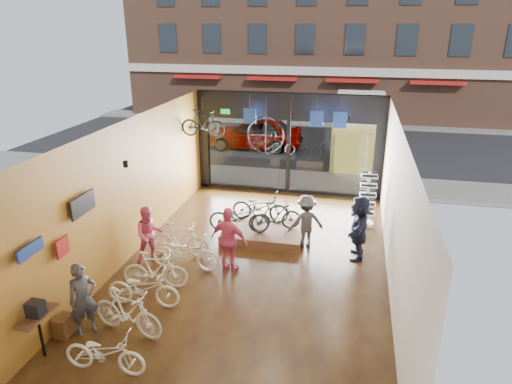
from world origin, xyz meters
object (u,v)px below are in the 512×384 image
(floor_bike_0, at_px, (105,353))
(display_platform, at_px, (264,232))
(display_bike_left, at_px, (239,217))
(display_bike_mid, at_px, (276,216))
(customer_3, at_px, (306,222))
(sunglasses_rack, at_px, (367,199))
(floor_bike_3, at_px, (155,270))
(box_truck, at_px, (359,131))
(display_bike_right, at_px, (260,207))
(floor_bike_1, at_px, (127,312))
(customer_1, at_px, (149,234))
(hung_bike, at_px, (203,123))
(customer_5, at_px, (359,227))
(customer_2, at_px, (229,240))
(floor_bike_2, at_px, (143,288))
(street_car, at_px, (255,133))
(floor_bike_5, at_px, (180,240))
(penny_farthing, at_px, (273,137))
(customer_0, at_px, (83,299))
(floor_bike_4, at_px, (185,253))

(floor_bike_0, distance_m, display_platform, 6.51)
(display_bike_left, bearing_deg, floor_bike_0, 165.23)
(display_bike_mid, relative_size, customer_3, 0.97)
(display_bike_left, height_order, customer_3, customer_3)
(sunglasses_rack, bearing_deg, display_bike_left, -149.82)
(floor_bike_3, xyz_separation_m, customer_3, (3.36, 2.99, 0.31))
(box_truck, xyz_separation_m, display_bike_mid, (-2.31, -9.21, -0.64))
(floor_bike_0, distance_m, display_bike_right, 6.96)
(floor_bike_1, distance_m, display_platform, 5.47)
(customer_1, bearing_deg, hung_bike, 56.26)
(display_bike_mid, bearing_deg, customer_5, -129.86)
(box_truck, height_order, customer_1, box_truck)
(box_truck, bearing_deg, customer_2, -105.61)
(floor_bike_2, bearing_deg, floor_bike_0, -177.36)
(customer_1, bearing_deg, box_truck, 32.01)
(street_car, distance_m, sunglasses_rack, 10.21)
(street_car, relative_size, display_bike_left, 2.70)
(floor_bike_5, height_order, display_bike_right, display_bike_right)
(customer_3, bearing_deg, display_bike_right, -50.89)
(floor_bike_1, height_order, display_platform, floor_bike_1)
(floor_bike_1, xyz_separation_m, floor_bike_5, (-0.17, 3.43, -0.01))
(customer_1, distance_m, hung_bike, 4.92)
(floor_bike_0, bearing_deg, floor_bike_1, 4.42)
(display_bike_mid, xyz_separation_m, display_bike_right, (-0.61, 0.60, 0.01))
(display_platform, relative_size, hung_bike, 1.52)
(box_truck, height_order, floor_bike_1, box_truck)
(customer_5, bearing_deg, customer_3, -100.37)
(customer_2, bearing_deg, penny_farthing, -79.40)
(sunglasses_rack, xyz_separation_m, penny_farthing, (-3.27, 1.05, 1.60))
(box_truck, distance_m, hung_bike, 8.77)
(street_car, height_order, floor_bike_0, street_car)
(street_car, relative_size, display_bike_mid, 3.14)
(display_platform, xyz_separation_m, hung_bike, (-2.63, 2.33, 2.78))
(customer_3, height_order, hung_bike, hung_bike)
(street_car, bearing_deg, customer_0, -0.89)
(floor_bike_3, distance_m, display_bike_mid, 4.08)
(customer_0, distance_m, hung_bike, 7.89)
(street_car, distance_m, customer_5, 12.06)
(display_bike_left, height_order, customer_2, customer_2)
(floor_bike_0, bearing_deg, sunglasses_rack, -32.84)
(display_bike_left, xyz_separation_m, customer_1, (-2.07, -1.71, 0.02))
(customer_1, distance_m, customer_3, 4.42)
(floor_bike_1, relative_size, customer_2, 0.95)
(floor_bike_0, relative_size, display_bike_left, 0.90)
(floor_bike_1, distance_m, floor_bike_3, 1.79)
(customer_0, distance_m, customer_5, 7.22)
(street_car, relative_size, floor_bike_2, 2.81)
(floor_bike_4, bearing_deg, sunglasses_rack, -51.43)
(display_platform, height_order, display_bike_left, display_bike_left)
(street_car, height_order, customer_3, street_car)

